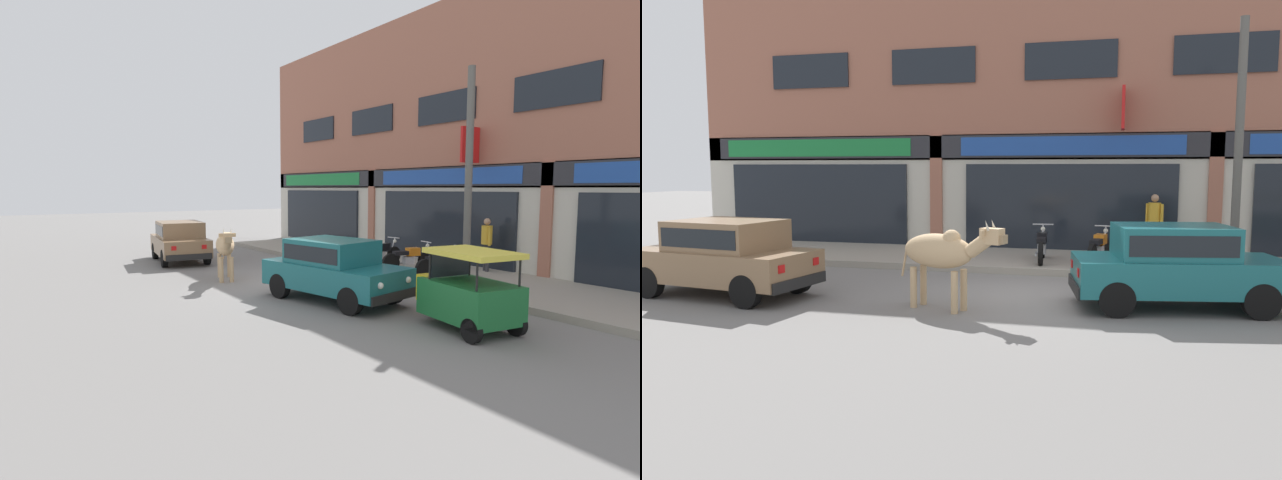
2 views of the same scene
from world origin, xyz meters
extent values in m
plane|color=slate|center=(0.00, 0.00, 0.00)|extent=(90.00, 90.00, 0.00)
cube|color=gray|center=(0.00, 4.01, 0.08)|extent=(19.00, 3.62, 0.16)
cube|color=#9E604C|center=(0.00, 6.09, 5.80)|extent=(23.00, 0.55, 6.25)
cube|color=beige|center=(0.00, 6.09, 1.70)|extent=(23.00, 0.55, 3.40)
cube|color=#28282D|center=(0.00, 5.78, 3.05)|extent=(22.08, 0.08, 0.64)
cube|color=black|center=(-7.67, 5.77, 1.35)|extent=(5.83, 0.10, 2.40)
cube|color=#197A38|center=(-7.67, 5.75, 3.05)|extent=(6.13, 0.05, 0.52)
cube|color=#9E604C|center=(-3.83, 5.80, 1.70)|extent=(0.36, 0.12, 3.40)
cube|color=black|center=(0.00, 5.77, 1.35)|extent=(5.83, 0.10, 2.40)
cube|color=#1E479E|center=(0.00, 5.75, 3.05)|extent=(6.13, 0.05, 0.52)
cube|color=#9E604C|center=(3.83, 5.80, 1.70)|extent=(0.36, 0.12, 3.40)
cube|color=black|center=(-7.82, 5.79, 5.36)|extent=(2.50, 0.06, 1.00)
cube|color=black|center=(-3.91, 5.79, 5.36)|extent=(2.50, 0.06, 1.00)
cube|color=black|center=(0.00, 5.79, 5.36)|extent=(2.50, 0.06, 1.00)
cube|color=black|center=(3.91, 5.79, 5.36)|extent=(2.50, 0.06, 1.00)
cube|color=red|center=(1.43, 5.37, 4.00)|extent=(0.08, 0.80, 1.10)
ellipsoid|color=tan|center=(-1.54, -1.57, 1.02)|extent=(1.49, 0.94, 0.60)
sphere|color=tan|center=(-1.27, -1.66, 1.25)|extent=(0.32, 0.32, 0.32)
cylinder|color=tan|center=(-1.08, -1.57, 0.36)|extent=(0.12, 0.12, 0.72)
cylinder|color=tan|center=(-1.17, -1.84, 0.36)|extent=(0.12, 0.12, 0.72)
cylinder|color=tan|center=(-1.90, -1.29, 0.36)|extent=(0.12, 0.12, 0.72)
cylinder|color=tan|center=(-1.99, -1.56, 0.36)|extent=(0.12, 0.12, 0.72)
cylinder|color=tan|center=(-0.76, -1.83, 1.17)|extent=(0.52, 0.38, 0.43)
cube|color=tan|center=(-0.51, -1.92, 1.34)|extent=(0.41, 0.32, 0.26)
cube|color=#957A57|center=(-0.34, -1.97, 1.30)|extent=(0.18, 0.20, 0.14)
cone|color=beige|center=(-0.52, -1.81, 1.52)|extent=(0.13, 0.09, 0.19)
cone|color=beige|center=(-0.58, -2.00, 1.52)|extent=(0.13, 0.09, 0.19)
cube|color=tan|center=(-0.54, -1.74, 1.40)|extent=(0.08, 0.15, 0.10)
cube|color=tan|center=(-0.64, -2.04, 1.40)|extent=(0.08, 0.15, 0.10)
cylinder|color=tan|center=(-2.24, -1.33, 0.80)|extent=(0.17, 0.09, 0.60)
cylinder|color=black|center=(3.46, 0.43, 0.30)|extent=(0.62, 0.29, 0.60)
cylinder|color=black|center=(3.73, -0.99, 0.30)|extent=(0.62, 0.29, 0.60)
cylinder|color=black|center=(1.20, -0.01, 0.30)|extent=(0.62, 0.29, 0.60)
cylinder|color=black|center=(1.47, -1.42, 0.30)|extent=(0.62, 0.29, 0.60)
cube|color=#196066|center=(2.47, -0.50, 0.60)|extent=(3.74, 2.23, 0.60)
cube|color=#196066|center=(2.37, -0.52, 1.18)|extent=(2.14, 1.77, 0.56)
cube|color=black|center=(2.37, -0.52, 1.18)|extent=(1.99, 1.76, 0.35)
cube|color=black|center=(4.17, -0.17, 0.38)|extent=(0.40, 1.52, 0.20)
cube|color=black|center=(0.77, -0.82, 0.38)|extent=(0.40, 1.52, 0.20)
sphere|color=silver|center=(4.11, 0.31, 0.68)|extent=(0.14, 0.14, 0.14)
cube|color=red|center=(0.65, -0.34, 0.70)|extent=(0.06, 0.16, 0.14)
cube|color=red|center=(0.84, -1.32, 0.70)|extent=(0.06, 0.16, 0.14)
cylinder|color=black|center=(-7.08, -2.08, 0.30)|extent=(0.62, 0.26, 0.60)
cylinder|color=black|center=(-6.88, -0.65, 0.30)|extent=(0.62, 0.26, 0.60)
cylinder|color=black|center=(-4.80, -2.39, 0.30)|extent=(0.62, 0.26, 0.60)
cylinder|color=black|center=(-4.60, -0.97, 0.30)|extent=(0.62, 0.26, 0.60)
cube|color=#846647|center=(-5.84, -1.52, 0.60)|extent=(3.69, 2.07, 0.60)
cube|color=#846647|center=(-5.74, -1.53, 1.18)|extent=(2.08, 1.69, 0.56)
cube|color=black|center=(-5.74, -1.53, 1.18)|extent=(1.93, 1.69, 0.35)
cube|color=black|center=(-7.55, -1.28, 0.38)|extent=(0.33, 1.52, 0.20)
cube|color=black|center=(-4.13, -1.76, 0.38)|extent=(0.33, 1.52, 0.20)
sphere|color=silver|center=(-7.52, -0.80, 0.68)|extent=(0.14, 0.14, 0.14)
cube|color=red|center=(-4.17, -2.25, 0.70)|extent=(0.05, 0.16, 0.14)
cube|color=red|center=(-4.03, -1.27, 0.70)|extent=(0.05, 0.16, 0.14)
cylinder|color=black|center=(-0.45, 3.98, 0.44)|extent=(0.15, 0.57, 0.56)
cylinder|color=black|center=(-0.34, 2.73, 0.44)|extent=(0.15, 0.57, 0.56)
cube|color=#B2B5BA|center=(-0.39, 3.33, 0.48)|extent=(0.23, 0.34, 0.24)
cube|color=black|center=(-0.40, 3.49, 0.74)|extent=(0.27, 0.42, 0.24)
cube|color=black|center=(-0.37, 3.09, 0.72)|extent=(0.27, 0.54, 0.12)
cylinder|color=#B2B5BA|center=(-0.44, 3.92, 0.74)|extent=(0.06, 0.27, 0.59)
cylinder|color=#B2B5BA|center=(-0.45, 3.96, 1.02)|extent=(0.52, 0.08, 0.03)
sphere|color=silver|center=(-0.45, 4.02, 0.90)|extent=(0.12, 0.12, 0.12)
cylinder|color=#B2B5BA|center=(-0.47, 2.97, 0.40)|extent=(0.10, 0.48, 0.06)
cylinder|color=black|center=(1.10, 3.92, 0.44)|extent=(0.21, 0.57, 0.56)
cylinder|color=black|center=(0.85, 2.69, 0.44)|extent=(0.21, 0.57, 0.56)
cube|color=#B2B5BA|center=(0.97, 3.28, 0.48)|extent=(0.26, 0.35, 0.24)
cube|color=orange|center=(1.00, 3.44, 0.74)|extent=(0.31, 0.44, 0.24)
cube|color=black|center=(0.93, 3.05, 0.72)|extent=(0.32, 0.55, 0.12)
cylinder|color=#B2B5BA|center=(1.09, 3.86, 0.74)|extent=(0.09, 0.27, 0.59)
cylinder|color=#B2B5BA|center=(1.10, 3.90, 1.02)|extent=(0.52, 0.13, 0.03)
sphere|color=silver|center=(1.11, 3.96, 0.90)|extent=(0.12, 0.12, 0.12)
cylinder|color=#B2B5BA|center=(0.79, 2.95, 0.40)|extent=(0.15, 0.48, 0.06)
cylinder|color=black|center=(2.44, 3.91, 0.44)|extent=(0.19, 0.57, 0.56)
cylinder|color=black|center=(2.25, 2.67, 0.44)|extent=(0.19, 0.57, 0.56)
cube|color=#B2B5BA|center=(2.34, 3.27, 0.48)|extent=(0.25, 0.35, 0.24)
cube|color=red|center=(2.37, 3.43, 0.74)|extent=(0.30, 0.43, 0.24)
cube|color=black|center=(2.30, 3.03, 0.72)|extent=(0.30, 0.55, 0.12)
cylinder|color=#B2B5BA|center=(2.43, 3.85, 0.74)|extent=(0.08, 0.27, 0.59)
cylinder|color=#B2B5BA|center=(2.44, 3.89, 1.02)|extent=(0.52, 0.11, 0.03)
sphere|color=silver|center=(2.45, 3.95, 0.90)|extent=(0.12, 0.12, 0.12)
cylinder|color=#B2B5BA|center=(2.18, 2.93, 0.40)|extent=(0.13, 0.48, 0.06)
cylinder|color=#2D2D33|center=(2.37, 5.17, 0.57)|extent=(0.11, 0.11, 0.82)
cylinder|color=#2D2D33|center=(2.22, 5.26, 0.57)|extent=(0.11, 0.11, 0.82)
cylinder|color=gold|center=(2.30, 5.22, 1.26)|extent=(0.32, 0.32, 0.56)
cylinder|color=gold|center=(2.48, 5.11, 1.23)|extent=(0.08, 0.08, 0.56)
cylinder|color=gold|center=(2.12, 5.32, 1.23)|extent=(0.08, 0.08, 0.56)
sphere|color=tan|center=(2.30, 5.22, 1.66)|extent=(0.20, 0.20, 0.20)
cylinder|color=#595651|center=(3.83, 2.50, 2.85)|extent=(0.18, 0.18, 5.38)
camera|label=1|loc=(11.96, -7.18, 2.67)|focal=28.00mm
camera|label=2|loc=(1.58, -11.75, 2.44)|focal=35.00mm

